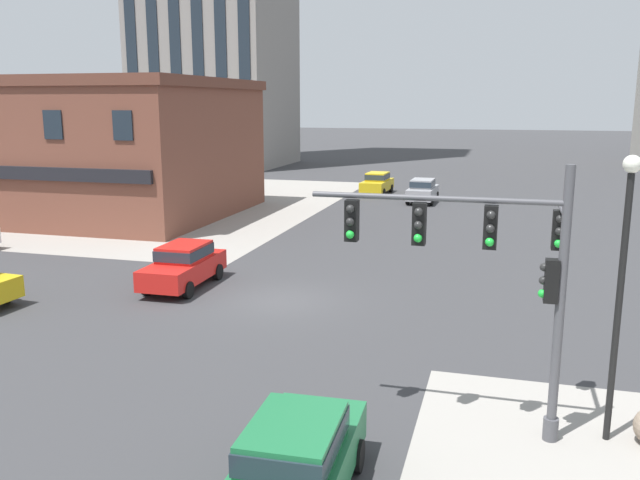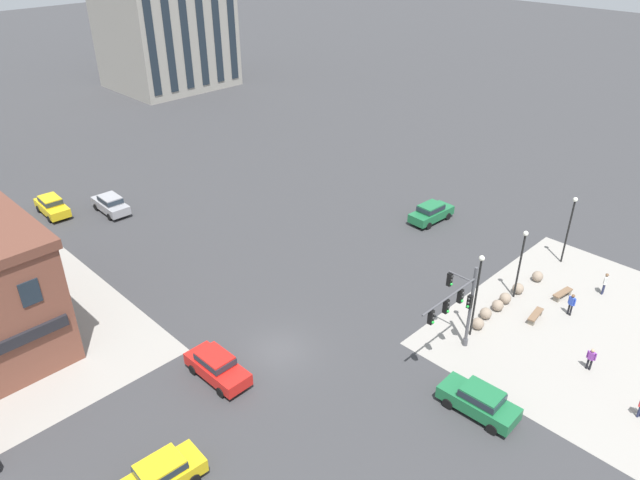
# 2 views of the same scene
# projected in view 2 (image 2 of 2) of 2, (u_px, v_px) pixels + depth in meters

# --- Properties ---
(ground_plane) EXTENTS (320.00, 320.00, 0.00)m
(ground_plane) POSITION_uv_depth(u_px,v_px,m) (279.00, 350.00, 37.41)
(ground_plane) COLOR #38383A
(sidewalk_corner_slab) EXTENTS (20.00, 19.00, 0.02)m
(sidewalk_corner_slab) POSITION_uv_depth(u_px,v_px,m) (611.00, 340.00, 38.30)
(sidewalk_corner_slab) COLOR gray
(sidewalk_corner_slab) RESTS_ON ground
(traffic_signal_main) EXTENTS (5.41, 2.09, 5.87)m
(traffic_signal_main) POSITION_uv_depth(u_px,v_px,m) (458.00, 304.00, 35.43)
(traffic_signal_main) COLOR #4C4C51
(traffic_signal_main) RESTS_ON ground
(bollard_sphere_curb_a) EXTENTS (0.81, 0.81, 0.81)m
(bollard_sphere_curb_a) POSITION_uv_depth(u_px,v_px,m) (478.00, 324.00, 39.18)
(bollard_sphere_curb_a) COLOR gray
(bollard_sphere_curb_a) RESTS_ON ground
(bollard_sphere_curb_b) EXTENTS (0.81, 0.81, 0.81)m
(bollard_sphere_curb_b) POSITION_uv_depth(u_px,v_px,m) (486.00, 313.00, 40.16)
(bollard_sphere_curb_b) COLOR gray
(bollard_sphere_curb_b) RESTS_ON ground
(bollard_sphere_curb_c) EXTENTS (0.81, 0.81, 0.81)m
(bollard_sphere_curb_c) POSITION_uv_depth(u_px,v_px,m) (498.00, 305.00, 40.97)
(bollard_sphere_curb_c) COLOR gray
(bollard_sphere_curb_c) RESTS_ON ground
(bollard_sphere_curb_d) EXTENTS (0.81, 0.81, 0.81)m
(bollard_sphere_curb_d) POSITION_uv_depth(u_px,v_px,m) (505.00, 298.00, 41.72)
(bollard_sphere_curb_d) COLOR gray
(bollard_sphere_curb_d) RESTS_ON ground
(bollard_sphere_curb_e) EXTENTS (0.81, 0.81, 0.81)m
(bollard_sphere_curb_e) POSITION_uv_depth(u_px,v_px,m) (518.00, 288.00, 42.79)
(bollard_sphere_curb_e) COLOR gray
(bollard_sphere_curb_e) RESTS_ON ground
(bollard_sphere_curb_f) EXTENTS (0.81, 0.81, 0.81)m
(bollard_sphere_curb_f) POSITION_uv_depth(u_px,v_px,m) (538.00, 276.00, 44.20)
(bollard_sphere_curb_f) COLOR gray
(bollard_sphere_curb_f) RESTS_ON ground
(bench_near_signal) EXTENTS (1.84, 0.69, 0.49)m
(bench_near_signal) POSITION_uv_depth(u_px,v_px,m) (535.00, 315.00, 40.09)
(bench_near_signal) COLOR brown
(bench_near_signal) RESTS_ON ground
(bench_mid_block) EXTENTS (1.85, 0.72, 0.49)m
(bench_mid_block) POSITION_uv_depth(u_px,v_px,m) (563.00, 294.00, 42.35)
(bench_mid_block) COLOR brown
(bench_mid_block) RESTS_ON ground
(pedestrian_walking_east) EXTENTS (0.26, 0.54, 1.70)m
(pedestrian_walking_east) POSITION_uv_depth(u_px,v_px,m) (571.00, 303.00, 40.22)
(pedestrian_walking_east) COLOR black
(pedestrian_walking_east) RESTS_ON ground
(pedestrian_with_bag) EXTENTS (0.23, 0.55, 1.55)m
(pedestrian_with_bag) POSITION_uv_depth(u_px,v_px,m) (591.00, 358.00, 35.47)
(pedestrian_with_bag) COLOR black
(pedestrian_with_bag) RESTS_ON ground
(pedestrian_by_lamp) EXTENTS (0.55, 0.24, 1.75)m
(pedestrian_by_lamp) POSITION_uv_depth(u_px,v_px,m) (605.00, 282.00, 42.40)
(pedestrian_by_lamp) COLOR #232847
(pedestrian_by_lamp) RESTS_ON ground
(street_lamp_corner_near) EXTENTS (0.36, 0.36, 6.05)m
(street_lamp_corner_near) POSITION_uv_depth(u_px,v_px,m) (477.00, 287.00, 36.98)
(street_lamp_corner_near) COLOR black
(street_lamp_corner_near) RESTS_ON ground
(street_lamp_mid_sidewalk) EXTENTS (0.36, 0.36, 5.40)m
(street_lamp_mid_sidewalk) POSITION_uv_depth(u_px,v_px,m) (521.00, 257.00, 40.93)
(street_lamp_mid_sidewalk) COLOR black
(street_lamp_mid_sidewalk) RESTS_ON ground
(street_lamp_corner_far) EXTENTS (0.36, 0.36, 5.65)m
(street_lamp_corner_far) POSITION_uv_depth(u_px,v_px,m) (570.00, 223.00, 45.07)
(street_lamp_corner_far) COLOR black
(street_lamp_corner_far) RESTS_ON ground
(car_main_northbound_near) EXTENTS (4.49, 2.07, 1.68)m
(car_main_northbound_near) POSITION_uv_depth(u_px,v_px,m) (431.00, 212.00, 52.42)
(car_main_northbound_near) COLOR #1E6B3D
(car_main_northbound_near) RESTS_ON ground
(car_main_northbound_far) EXTENTS (1.99, 4.45, 1.68)m
(car_main_northbound_far) POSITION_uv_depth(u_px,v_px,m) (111.00, 203.00, 53.93)
(car_main_northbound_far) COLOR #99999E
(car_main_northbound_far) RESTS_ON ground
(car_main_southbound_near) EXTENTS (2.06, 4.48, 1.68)m
(car_main_southbound_near) POSITION_uv_depth(u_px,v_px,m) (52.00, 205.00, 53.62)
(car_main_southbound_near) COLOR gold
(car_main_southbound_near) RESTS_ON ground
(car_main_southbound_far) EXTENTS (2.01, 4.46, 1.68)m
(car_main_southbound_far) POSITION_uv_depth(u_px,v_px,m) (479.00, 400.00, 32.37)
(car_main_southbound_far) COLOR #1E6B3D
(car_main_southbound_far) RESTS_ON ground
(car_cross_westbound) EXTENTS (1.94, 4.43, 1.68)m
(car_cross_westbound) POSITION_uv_depth(u_px,v_px,m) (217.00, 365.00, 34.83)
(car_cross_westbound) COLOR red
(car_cross_westbound) RESTS_ON ground
(car_parked_curb) EXTENTS (4.50, 2.09, 1.68)m
(car_parked_curb) POSITION_uv_depth(u_px,v_px,m) (159.00, 475.00, 28.08)
(car_parked_curb) COLOR gold
(car_parked_curb) RESTS_ON ground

